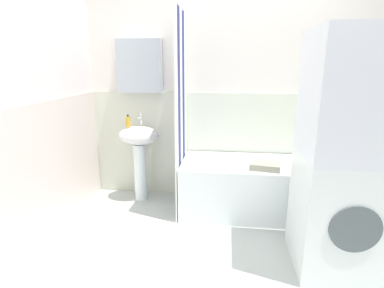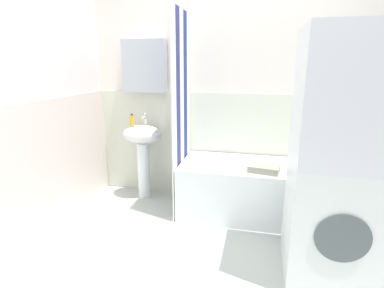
{
  "view_description": "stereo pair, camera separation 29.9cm",
  "coord_description": "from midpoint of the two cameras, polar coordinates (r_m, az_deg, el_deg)",
  "views": [
    {
      "loc": [
        0.0,
        -2.08,
        1.51
      ],
      "look_at": [
        -0.34,
        0.79,
        0.73
      ],
      "focal_mm": 28.28,
      "sensor_mm": 36.0,
      "label": 1
    },
    {
      "loc": [
        0.3,
        -2.03,
        1.51
      ],
      "look_at": [
        -0.34,
        0.79,
        0.73
      ],
      "focal_mm": 28.28,
      "sensor_mm": 36.0,
      "label": 2
    }
  ],
  "objects": [
    {
      "name": "wall_left_tiled",
      "position": [
        2.98,
        -28.66,
        5.63
      ],
      "size": [
        0.07,
        1.81,
        2.4
      ],
      "color": "silver",
      "rests_on": "ground_plane"
    },
    {
      "name": "ground_plane",
      "position": [
        2.56,
        2.29,
        -21.58
      ],
      "size": [
        4.8,
        5.6,
        0.04
      ],
      "primitive_type": "cube",
      "color": "silver"
    },
    {
      "name": "sink",
      "position": [
        3.4,
        -12.51,
        -0.51
      ],
      "size": [
        0.44,
        0.34,
        0.85
      ],
      "color": "white",
      "rests_on": "ground_plane"
    },
    {
      "name": "soap_dispenser",
      "position": [
        3.33,
        -14.6,
        4.11
      ],
      "size": [
        0.05,
        0.05,
        0.14
      ],
      "color": "gold",
      "rests_on": "sink"
    },
    {
      "name": "towel_folded",
      "position": [
        2.91,
        10.72,
        -4.15
      ],
      "size": [
        0.31,
        0.24,
        0.06
      ],
      "primitive_type": "cube",
      "rotation": [
        0.0,
        0.0,
        -0.19
      ],
      "color": "gray",
      "rests_on": "bathtub"
    },
    {
      "name": "washer_dryer_stack",
      "position": [
        2.32,
        23.65,
        -2.31
      ],
      "size": [
        0.6,
        0.62,
        1.74
      ],
      "color": "white",
      "rests_on": "ground_plane"
    },
    {
      "name": "bathtub",
      "position": [
        3.19,
        10.02,
        -8.15
      ],
      "size": [
        1.61,
        0.69,
        0.54
      ],
      "primitive_type": "cube",
      "color": "white",
      "rests_on": "ground_plane"
    },
    {
      "name": "lotion_bottle",
      "position": [
        3.42,
        21.95,
        -1.08
      ],
      "size": [
        0.06,
        0.06,
        0.19
      ],
      "color": "gold",
      "rests_on": "bathtub"
    },
    {
      "name": "body_wash_bottle",
      "position": [
        3.42,
        20.01,
        -0.57
      ],
      "size": [
        0.05,
        0.05,
        0.23
      ],
      "color": "#2B8351",
      "rests_on": "bathtub"
    },
    {
      "name": "wall_back_tiled",
      "position": [
        3.35,
        3.28,
        8.63
      ],
      "size": [
        3.6,
        0.18,
        2.4
      ],
      "color": "white",
      "rests_on": "ground_plane"
    },
    {
      "name": "faucet",
      "position": [
        3.41,
        -12.33,
        4.51
      ],
      "size": [
        0.03,
        0.12,
        0.12
      ],
      "color": "silver",
      "rests_on": "sink"
    },
    {
      "name": "shower_curtain",
      "position": [
        3.04,
        -5.01,
        5.3
      ],
      "size": [
        0.01,
        0.69,
        2.0
      ],
      "color": "white",
      "rests_on": "ground_plane"
    }
  ]
}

